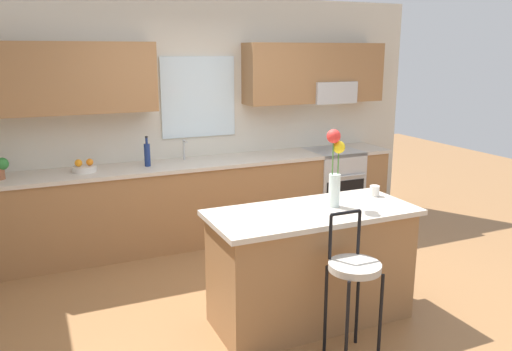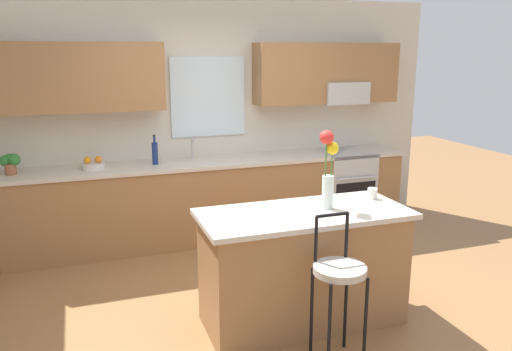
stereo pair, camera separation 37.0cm
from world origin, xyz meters
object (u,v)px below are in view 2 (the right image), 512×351
(oven_range, at_px, (343,188))
(mug_ceramic, at_px, (372,193))
(kitchen_island, at_px, (303,267))
(fruit_bowl_oranges, at_px, (93,165))
(potted_plant_small, at_px, (10,162))
(bar_stool_near, at_px, (339,276))
(bottle_olive_oil, at_px, (155,153))
(flower_vase, at_px, (328,167))

(oven_range, xyz_separation_m, mug_ceramic, (-0.79, -1.90, 0.51))
(oven_range, distance_m, kitchen_island, 2.50)
(oven_range, bearing_deg, kitchen_island, -125.89)
(fruit_bowl_oranges, distance_m, potted_plant_small, 0.78)
(oven_range, bearing_deg, fruit_bowl_oranges, 179.52)
(fruit_bowl_oranges, bearing_deg, potted_plant_small, -179.96)
(bar_stool_near, height_order, mug_ceramic, bar_stool_near)
(mug_ceramic, bearing_deg, bottle_olive_oil, 127.89)
(oven_range, relative_size, kitchen_island, 0.57)
(kitchen_island, relative_size, mug_ceramic, 18.00)
(kitchen_island, distance_m, bottle_olive_oil, 2.29)
(kitchen_island, bearing_deg, bottle_olive_oil, 111.85)
(bar_stool_near, xyz_separation_m, flower_vase, (0.20, 0.59, 0.61))
(oven_range, bearing_deg, mug_ceramic, -112.69)
(oven_range, distance_m, potted_plant_small, 3.75)
(flower_vase, xyz_separation_m, potted_plant_small, (-2.44, 2.04, -0.20))
(oven_range, xyz_separation_m, flower_vase, (-1.27, -2.01, 0.79))
(bar_stool_near, xyz_separation_m, bottle_olive_oil, (-0.82, 2.63, 0.41))
(flower_vase, bearing_deg, bar_stool_near, -108.68)
(flower_vase, height_order, mug_ceramic, flower_vase)
(kitchen_island, distance_m, flower_vase, 0.81)
(oven_range, bearing_deg, bar_stool_near, -119.41)
(potted_plant_small, bearing_deg, flower_vase, -39.83)
(flower_vase, xyz_separation_m, mug_ceramic, (0.47, 0.11, -0.28))
(bar_stool_near, xyz_separation_m, potted_plant_small, (-2.24, 2.63, 0.41))
(kitchen_island, xyz_separation_m, mug_ceramic, (0.67, 0.13, 0.50))
(kitchen_island, xyz_separation_m, potted_plant_small, (-2.24, 2.05, 0.58))
(oven_range, distance_m, mug_ceramic, 2.12)
(flower_vase, relative_size, bottle_olive_oil, 1.92)
(kitchen_island, distance_m, fruit_bowl_oranges, 2.57)
(kitchen_island, bearing_deg, oven_range, 54.11)
(oven_range, height_order, bottle_olive_oil, bottle_olive_oil)
(potted_plant_small, bearing_deg, mug_ceramic, -33.41)
(oven_range, relative_size, bottle_olive_oil, 2.87)
(mug_ceramic, bearing_deg, fruit_bowl_oranges, 138.02)
(fruit_bowl_oranges, height_order, potted_plant_small, potted_plant_small)
(potted_plant_small, bearing_deg, fruit_bowl_oranges, 0.04)
(bar_stool_near, bearing_deg, potted_plant_small, 130.46)
(oven_range, height_order, mug_ceramic, mug_ceramic)
(potted_plant_small, bearing_deg, oven_range, -0.37)
(fruit_bowl_oranges, relative_size, potted_plant_small, 1.14)
(mug_ceramic, relative_size, potted_plant_small, 0.43)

